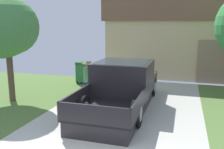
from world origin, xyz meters
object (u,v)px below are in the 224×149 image
object	(u,v)px
house_with_garage	(193,37)
pickup_truck	(123,86)
handbag	(87,100)
wheeled_trash_bin	(83,72)
person_with_hat	(88,78)
neighbor_tree	(5,28)

from	to	relation	value
house_with_garage	pickup_truck	bearing A→B (deg)	-108.32
handbag	wheeled_trash_bin	size ratio (longest dim) A/B	0.35
person_with_hat	wheeled_trash_bin	distance (m)	3.13
person_with_hat	handbag	world-z (taller)	person_with_hat
handbag	neighbor_tree	distance (m)	4.15
person_with_hat	wheeled_trash_bin	world-z (taller)	person_with_hat
pickup_truck	wheeled_trash_bin	distance (m)	4.12
pickup_truck	neighbor_tree	bearing A→B (deg)	-170.89
pickup_truck	person_with_hat	world-z (taller)	pickup_truck
person_with_hat	wheeled_trash_bin	size ratio (longest dim) A/B	1.44
pickup_truck	house_with_garage	size ratio (longest dim) A/B	0.55
pickup_truck	handbag	distance (m)	1.54
house_with_garage	neighbor_tree	bearing A→B (deg)	-129.62
person_with_hat	pickup_truck	bearing A→B (deg)	19.51
house_with_garage	neighbor_tree	xyz separation A→B (m)	(-7.04, -8.50, 0.62)
house_with_garage	wheeled_trash_bin	bearing A→B (deg)	-138.49
neighbor_tree	house_with_garage	bearing A→B (deg)	50.38
person_with_hat	wheeled_trash_bin	bearing A→B (deg)	142.61
person_with_hat	handbag	xyz separation A→B (m)	(0.08, -0.34, -0.78)
house_with_garage	handbag	bearing A→B (deg)	-116.56
pickup_truck	person_with_hat	xyz separation A→B (m)	(-1.48, 0.16, 0.16)
pickup_truck	handbag	xyz separation A→B (m)	(-1.40, -0.18, -0.61)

